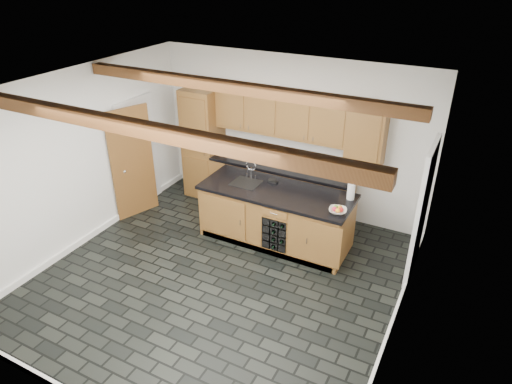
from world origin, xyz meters
TOP-DOWN VIEW (x-y plane):
  - ground at (0.00, 0.00)m, footprint 5.00×5.00m
  - room_shell at (-0.09, 0.53)m, footprint 5.01×5.00m
  - back_cabinetry at (-0.38, 2.24)m, footprint 3.65×0.62m
  - island at (0.31, 1.28)m, footprint 2.48×0.96m
  - faucet at (-0.25, 1.33)m, footprint 0.45×0.40m
  - kitchen_scale at (0.12, 1.53)m, footprint 0.16×0.10m
  - fruit_bowl at (1.38, 1.07)m, footprint 0.31×0.31m
  - fruit_cluster at (1.38, 1.07)m, footprint 0.16×0.17m
  - paper_towel at (1.42, 1.56)m, footprint 0.12×0.12m
  - mug at (-1.30, 2.29)m, footprint 0.12×0.12m

SIDE VIEW (x-z plane):
  - ground at x=0.00m, z-range 0.00..0.00m
  - island at x=0.31m, z-range 0.00..0.93m
  - kitchen_scale at x=0.12m, z-range 0.93..0.98m
  - fruit_bowl at x=1.38m, z-range 0.93..0.99m
  - faucet at x=-0.25m, z-range 0.79..1.14m
  - back_cabinetry at x=-0.38m, z-range -0.12..2.08m
  - mug at x=-1.30m, z-range 0.93..1.03m
  - fruit_cluster at x=1.38m, z-range 0.96..1.03m
  - paper_towel at x=1.42m, z-range 0.93..1.19m
  - room_shell at x=-0.09m, z-range -0.97..4.03m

